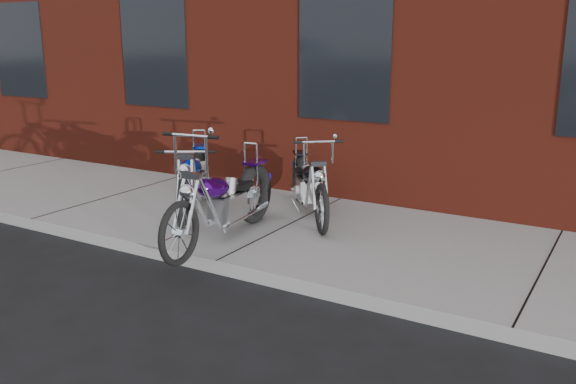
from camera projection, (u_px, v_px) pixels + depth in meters
The scene contains 5 objects.
ground at pixel (216, 274), 6.45m from camera, with size 120.00×120.00×0.00m, color black.
sidewalk at pixel (289, 230), 7.68m from camera, with size 22.00×3.00×0.15m, color gray.
chopper_purple at pixel (224, 204), 6.98m from camera, with size 0.58×2.37×1.33m.
chopper_blue at pixel (194, 181), 8.13m from camera, with size 1.30×2.04×1.01m.
chopper_third at pixel (309, 187), 7.97m from camera, with size 1.45×1.74×1.10m.
Camera 1 is at (3.74, -4.80, 2.42)m, focal length 38.00 mm.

